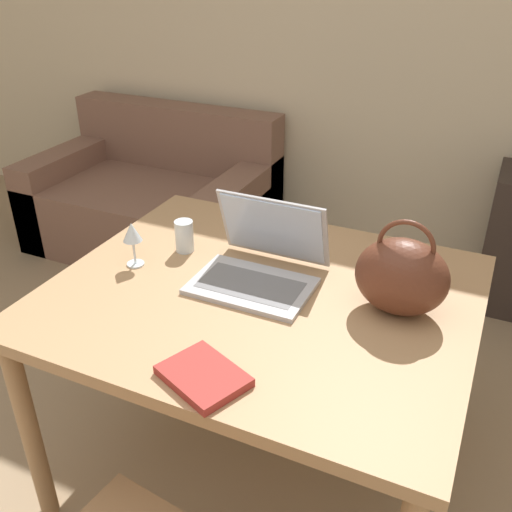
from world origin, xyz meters
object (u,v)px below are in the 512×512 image
Objects in this scene: drinking_glass at (184,236)px; wine_glass at (132,235)px; handbag at (402,276)px; couch at (155,201)px; laptop at (262,258)px.

drinking_glass is 0.72× the size of wine_glass.
drinking_glass is 0.19m from wine_glass.
handbag reaches higher than drinking_glass.
handbag reaches higher than couch.
wine_glass is 0.86m from handbag.
couch is 12.64× the size of drinking_glass.
handbag is (1.76, -1.31, 0.61)m from couch.
couch is 1.93m from laptop.
drinking_glass is 0.76m from handbag.
drinking_glass is at bearing -51.21° from couch.
wine_glass is 0.53× the size of handbag.
handbag is at bearing 6.56° from wine_glass.
couch is at bearing 135.46° from laptop.
wine_glass is (-0.41, -0.11, 0.05)m from laptop.
couch is 1.70m from drinking_glass.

